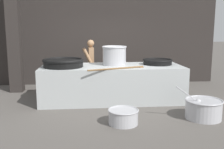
# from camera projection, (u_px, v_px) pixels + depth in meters

# --- Properties ---
(ground_plane) EXTENTS (60.00, 60.00, 0.00)m
(ground_plane) POSITION_uv_depth(u_px,v_px,m) (112.00, 100.00, 7.25)
(ground_plane) COLOR #56514C
(back_wall) EXTENTS (7.85, 0.24, 3.90)m
(back_wall) POSITION_uv_depth(u_px,v_px,m) (106.00, 29.00, 9.25)
(back_wall) COLOR #2D2826
(back_wall) RESTS_ON ground_plane
(support_pillar) EXTENTS (0.38, 0.38, 3.90)m
(support_pillar) POSITION_uv_depth(u_px,v_px,m) (14.00, 29.00, 7.94)
(support_pillar) COLOR #2D2826
(support_pillar) RESTS_ON ground_plane
(hearth_platform) EXTENTS (3.80, 1.44, 0.96)m
(hearth_platform) POSITION_uv_depth(u_px,v_px,m) (112.00, 83.00, 7.17)
(hearth_platform) COLOR #B2B7B7
(hearth_platform) RESTS_ON ground_plane
(giant_wok_near) EXTENTS (1.07, 1.07, 0.22)m
(giant_wok_near) POSITION_uv_depth(u_px,v_px,m) (63.00, 63.00, 6.85)
(giant_wok_near) COLOR black
(giant_wok_near) RESTS_ON hearth_platform
(giant_wok_far) EXTENTS (0.82, 0.82, 0.15)m
(giant_wok_far) POSITION_uv_depth(u_px,v_px,m) (157.00, 62.00, 7.33)
(giant_wok_far) COLOR black
(giant_wok_far) RESTS_ON hearth_platform
(stock_pot) EXTENTS (0.68, 0.68, 0.52)m
(stock_pot) POSITION_uv_depth(u_px,v_px,m) (114.00, 55.00, 7.20)
(stock_pot) COLOR #B7B7BC
(stock_pot) RESTS_ON hearth_platform
(stirring_paddle) EXTENTS (1.46, 0.61, 0.04)m
(stirring_paddle) POSITION_uv_depth(u_px,v_px,m) (119.00, 68.00, 6.51)
(stirring_paddle) COLOR brown
(stirring_paddle) RESTS_ON hearth_platform
(cook) EXTENTS (0.39, 0.60, 1.61)m
(cook) POSITION_uv_depth(u_px,v_px,m) (91.00, 63.00, 8.24)
(cook) COLOR #9E7551
(cook) RESTS_ON ground_plane
(prep_bowl_vegetables) EXTENTS (1.06, 0.81, 0.75)m
(prep_bowl_vegetables) POSITION_uv_depth(u_px,v_px,m) (203.00, 108.00, 5.74)
(prep_bowl_vegetables) COLOR #B7B7BC
(prep_bowl_vegetables) RESTS_ON ground_plane
(prep_bowl_meat) EXTENTS (0.64, 0.64, 0.31)m
(prep_bowl_meat) POSITION_uv_depth(u_px,v_px,m) (123.00, 116.00, 5.42)
(prep_bowl_meat) COLOR #B7B7BC
(prep_bowl_meat) RESTS_ON ground_plane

